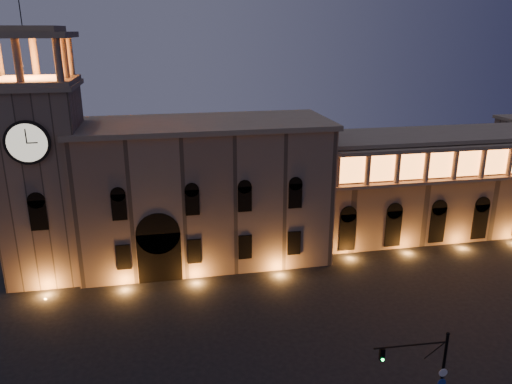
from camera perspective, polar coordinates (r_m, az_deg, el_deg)
ground at (r=47.25m, az=-0.15°, el=-18.28°), size 160.00×160.00×0.00m
government_building at (r=62.54m, az=-5.93°, el=0.05°), size 30.80×12.80×17.60m
clock_tower at (r=61.76m, az=-23.23°, el=2.04°), size 9.80×9.80×32.40m
colonnade_wing at (r=75.69m, az=20.55°, el=1.04°), size 40.60×11.50×14.50m
traffic_light at (r=40.33m, az=19.24°, el=-19.40°), size 5.73×0.69×7.85m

